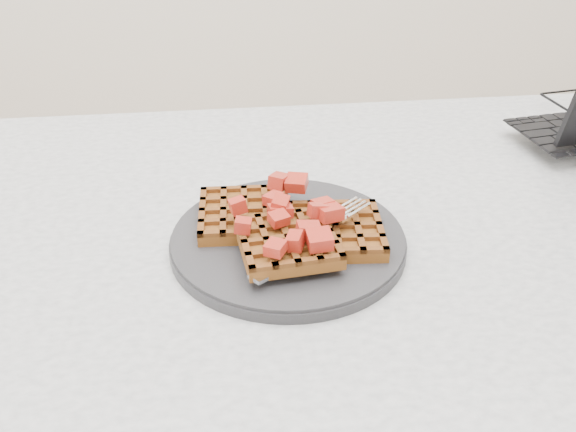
# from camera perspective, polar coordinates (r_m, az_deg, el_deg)

# --- Properties ---
(table) EXTENTS (1.20, 0.80, 0.75)m
(table) POSITION_cam_1_polar(r_m,az_deg,el_deg) (0.80, 8.19, -8.69)
(table) COLOR silver
(table) RESTS_ON ground
(plate) EXTENTS (0.26, 0.26, 0.02)m
(plate) POSITION_cam_1_polar(r_m,az_deg,el_deg) (0.70, -0.00, -2.21)
(plate) COLOR #262528
(plate) RESTS_ON table
(waffles) EXTENTS (0.20, 0.18, 0.03)m
(waffles) POSITION_cam_1_polar(r_m,az_deg,el_deg) (0.69, 0.05, -1.06)
(waffles) COLOR brown
(waffles) RESTS_ON plate
(strawberry_pile) EXTENTS (0.15, 0.15, 0.02)m
(strawberry_pile) POSITION_cam_1_polar(r_m,az_deg,el_deg) (0.68, -0.00, 1.00)
(strawberry_pile) COLOR #8F0900
(strawberry_pile) RESTS_ON waffles
(fork) EXTENTS (0.15, 0.13, 0.02)m
(fork) POSITION_cam_1_polar(r_m,az_deg,el_deg) (0.67, 2.85, -2.38)
(fork) COLOR silver
(fork) RESTS_ON plate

